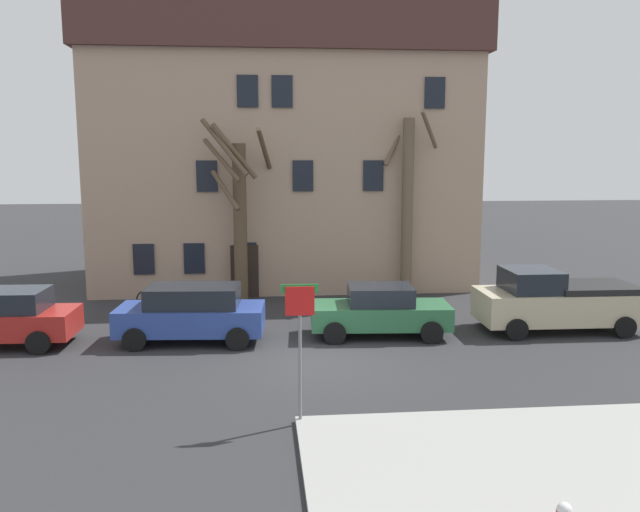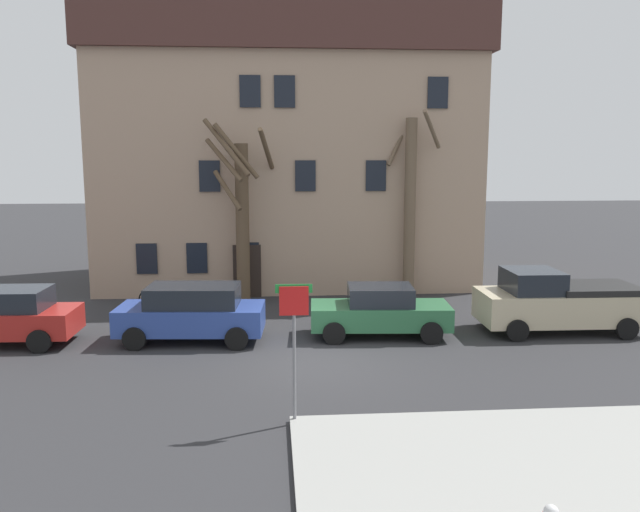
# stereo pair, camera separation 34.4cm
# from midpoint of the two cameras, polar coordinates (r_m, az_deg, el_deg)

# --- Properties ---
(ground_plane) EXTENTS (120.00, 120.00, 0.00)m
(ground_plane) POSITION_cam_midpoint_polar(r_m,az_deg,el_deg) (17.78, 0.08, -9.42)
(ground_plane) COLOR #2D2D30
(sidewalk_slab) EXTENTS (8.90, 7.90, 0.12)m
(sidewalk_slab) POSITION_cam_midpoint_polar(r_m,az_deg,el_deg) (11.67, 22.90, -20.19)
(sidewalk_slab) COLOR #999993
(sidewalk_slab) RESTS_ON ground_plane
(building_main) EXTENTS (16.24, 8.14, 11.72)m
(building_main) POSITION_cam_midpoint_polar(r_m,az_deg,el_deg) (29.06, -2.58, 9.62)
(building_main) COLOR tan
(building_main) RESTS_ON ground_plane
(tree_bare_near) EXTENTS (2.64, 2.21, 6.93)m
(tree_bare_near) POSITION_cam_midpoint_polar(r_m,az_deg,el_deg) (24.47, -6.60, 3.95)
(tree_bare_near) COLOR brown
(tree_bare_near) RESTS_ON ground_plane
(tree_bare_mid) EXTENTS (2.56, 2.67, 7.34)m
(tree_bare_mid) POSITION_cam_midpoint_polar(r_m,az_deg,el_deg) (25.50, 8.38, 4.83)
(tree_bare_mid) COLOR brown
(tree_bare_mid) RESTS_ON ground_plane
(car_blue_wagon) EXTENTS (4.48, 2.27, 1.73)m
(car_blue_wagon) POSITION_cam_midpoint_polar(r_m,az_deg,el_deg) (19.84, -10.83, -4.93)
(car_blue_wagon) COLOR #2D4799
(car_blue_wagon) RESTS_ON ground_plane
(car_green_sedan) EXTENTS (4.40, 2.17, 1.60)m
(car_green_sedan) POSITION_cam_midpoint_polar(r_m,az_deg,el_deg) (20.14, 5.84, -4.88)
(car_green_sedan) COLOR #2D6B42
(car_green_sedan) RESTS_ON ground_plane
(pickup_truck_beige) EXTENTS (5.08, 2.35, 2.01)m
(pickup_truck_beige) POSITION_cam_midpoint_polar(r_m,az_deg,el_deg) (21.97, 20.75, -3.81)
(pickup_truck_beige) COLOR #C6B793
(pickup_truck_beige) RESTS_ON ground_plane
(street_sign_pole) EXTENTS (0.76, 0.07, 3.00)m
(street_sign_pole) POSITION_cam_midpoint_polar(r_m,az_deg,el_deg) (13.29, -1.57, -6.40)
(street_sign_pole) COLOR slate
(street_sign_pole) RESTS_ON ground_plane
(bicycle_leaning) EXTENTS (1.67, 0.61, 1.03)m
(bicycle_leaning) POSITION_cam_midpoint_polar(r_m,az_deg,el_deg) (24.67, -13.41, -3.55)
(bicycle_leaning) COLOR black
(bicycle_leaning) RESTS_ON ground_plane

